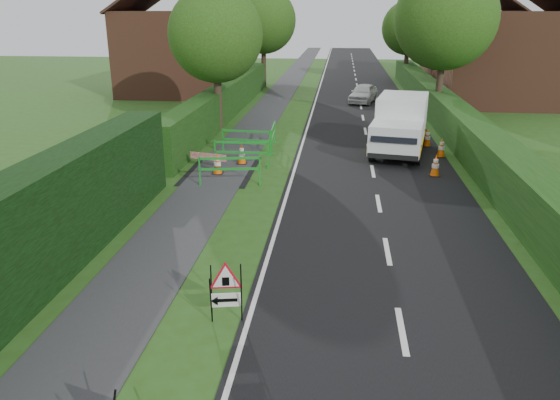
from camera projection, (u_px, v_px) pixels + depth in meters
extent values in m
plane|color=#2A4C15|center=(259.00, 355.00, 9.30)|extent=(120.00, 120.00, 0.00)
cube|color=black|center=(357.00, 86.00, 41.89)|extent=(6.00, 90.00, 0.02)
cube|color=#2D2D30|center=(286.00, 85.00, 42.46)|extent=(2.00, 90.00, 0.02)
cube|color=#14380F|center=(228.00, 115.00, 30.47)|extent=(1.00, 24.00, 1.80)
cube|color=#14380F|center=(461.00, 146.00, 23.65)|extent=(1.20, 50.00, 1.50)
cube|color=brown|center=(178.00, 53.00, 37.58)|extent=(7.00, 7.00, 5.50)
cube|color=brown|center=(501.00, 58.00, 33.54)|extent=(7.00, 7.00, 5.50)
cube|color=brown|center=(469.00, 45.00, 46.58)|extent=(7.00, 7.00, 5.50)
cylinder|color=#2D2116|center=(218.00, 103.00, 26.24)|extent=(0.36, 0.36, 2.62)
sphere|color=#213C10|center=(216.00, 34.00, 25.19)|extent=(4.40, 4.40, 4.40)
cylinder|color=#2D2116|center=(439.00, 92.00, 28.80)|extent=(0.36, 0.36, 2.97)
sphere|color=#213C10|center=(446.00, 18.00, 27.58)|extent=(5.20, 5.20, 5.20)
cylinder|color=#2D2116|center=(264.00, 68.00, 41.22)|extent=(0.36, 0.36, 2.80)
sphere|color=#213C10|center=(263.00, 20.00, 40.09)|extent=(4.80, 4.80, 4.80)
cylinder|color=#2D2116|center=(406.00, 67.00, 43.90)|extent=(0.36, 0.36, 2.45)
sphere|color=#213C10|center=(409.00, 28.00, 42.91)|extent=(4.20, 4.20, 4.20)
cylinder|color=black|center=(211.00, 300.00, 9.99)|extent=(0.09, 0.32, 1.04)
cylinder|color=black|center=(211.00, 293.00, 10.24)|extent=(0.09, 0.32, 1.04)
cylinder|color=black|center=(242.00, 299.00, 10.03)|extent=(0.09, 0.32, 1.04)
cylinder|color=black|center=(241.00, 292.00, 10.28)|extent=(0.09, 0.32, 1.04)
cube|color=white|center=(226.00, 300.00, 10.14)|extent=(0.57, 0.13, 0.28)
cube|color=black|center=(226.00, 300.00, 10.13)|extent=(0.41, 0.09, 0.07)
cone|color=black|center=(214.00, 301.00, 10.11)|extent=(0.16, 0.19, 0.17)
cube|color=black|center=(226.00, 282.00, 9.99)|extent=(0.13, 0.03, 0.17)
cube|color=silver|center=(402.00, 118.00, 22.75)|extent=(2.43, 3.36, 1.83)
cube|color=silver|center=(396.00, 138.00, 20.76)|extent=(2.23, 2.29, 1.12)
cube|color=black|center=(394.00, 136.00, 19.82)|extent=(1.68, 0.52, 0.51)
cube|color=#EFB70C|center=(375.00, 138.00, 22.44)|extent=(0.87, 4.63, 0.23)
cube|color=#EFB70C|center=(423.00, 141.00, 21.92)|extent=(0.87, 4.63, 0.23)
cube|color=black|center=(393.00, 157.00, 20.08)|extent=(1.85, 0.45, 0.19)
cylinder|color=black|center=(373.00, 151.00, 21.14)|extent=(0.36, 0.79, 0.76)
cylinder|color=black|center=(418.00, 155.00, 20.68)|extent=(0.36, 0.79, 0.76)
cylinder|color=black|center=(382.00, 135.00, 23.91)|extent=(0.36, 0.79, 0.76)
cylinder|color=black|center=(422.00, 137.00, 23.45)|extent=(0.36, 0.79, 0.76)
cube|color=black|center=(434.00, 176.00, 19.31)|extent=(0.38, 0.38, 0.04)
cone|color=#FA5C07|center=(435.00, 165.00, 19.18)|extent=(0.32, 0.32, 0.75)
cylinder|color=white|center=(435.00, 166.00, 19.19)|extent=(0.25, 0.25, 0.14)
cylinder|color=white|center=(436.00, 161.00, 19.13)|extent=(0.17, 0.17, 0.10)
cube|color=black|center=(441.00, 157.00, 21.80)|extent=(0.38, 0.38, 0.04)
cone|color=#FA5C07|center=(442.00, 147.00, 21.67)|extent=(0.32, 0.32, 0.75)
cylinder|color=white|center=(441.00, 148.00, 21.68)|extent=(0.25, 0.25, 0.14)
cylinder|color=white|center=(442.00, 143.00, 21.62)|extent=(0.17, 0.17, 0.10)
cube|color=black|center=(427.00, 146.00, 23.50)|extent=(0.38, 0.38, 0.04)
cone|color=#FA5C07|center=(427.00, 137.00, 23.37)|extent=(0.32, 0.32, 0.75)
cylinder|color=white|center=(427.00, 138.00, 23.38)|extent=(0.25, 0.25, 0.14)
cylinder|color=white|center=(428.00, 134.00, 23.32)|extent=(0.17, 0.17, 0.10)
cube|color=black|center=(218.00, 173.00, 19.56)|extent=(0.38, 0.38, 0.04)
cone|color=#FA5C07|center=(217.00, 163.00, 19.43)|extent=(0.32, 0.32, 0.75)
cylinder|color=white|center=(217.00, 164.00, 19.44)|extent=(0.25, 0.25, 0.14)
cylinder|color=white|center=(217.00, 159.00, 19.38)|extent=(0.17, 0.17, 0.10)
cube|color=black|center=(242.00, 163.00, 20.85)|extent=(0.38, 0.38, 0.04)
cone|color=#FA5C07|center=(242.00, 153.00, 20.72)|extent=(0.32, 0.32, 0.75)
cylinder|color=white|center=(242.00, 154.00, 20.73)|extent=(0.25, 0.25, 0.14)
cylinder|color=white|center=(242.00, 149.00, 20.67)|extent=(0.17, 0.17, 0.10)
cube|color=#188623|center=(200.00, 171.00, 18.14)|extent=(0.06, 0.06, 1.00)
cube|color=#188623|center=(260.00, 170.00, 18.25)|extent=(0.06, 0.06, 1.00)
cube|color=#188623|center=(229.00, 158.00, 18.06)|extent=(1.98, 0.38, 0.08)
cube|color=#188623|center=(230.00, 169.00, 18.18)|extent=(1.98, 0.38, 0.08)
cube|color=#188623|center=(200.00, 185.00, 18.30)|extent=(0.12, 0.36, 0.04)
cube|color=#188623|center=(260.00, 184.00, 18.41)|extent=(0.12, 0.36, 0.04)
cube|color=#188623|center=(215.00, 153.00, 20.41)|extent=(0.05, 0.05, 1.00)
cube|color=#188623|center=(268.00, 154.00, 20.23)|extent=(0.05, 0.05, 1.00)
cube|color=#188623|center=(241.00, 143.00, 20.18)|extent=(2.00, 0.08, 0.08)
cube|color=#188623|center=(241.00, 152.00, 20.30)|extent=(2.00, 0.08, 0.08)
cube|color=#188623|center=(216.00, 165.00, 20.57)|extent=(0.06, 0.35, 0.04)
cube|color=#188623|center=(268.00, 167.00, 20.39)|extent=(0.06, 0.35, 0.04)
cube|color=#188623|center=(223.00, 140.00, 22.42)|extent=(0.05, 0.05, 1.00)
cube|color=#188623|center=(270.00, 143.00, 22.04)|extent=(0.05, 0.05, 1.00)
cube|color=#188623|center=(246.00, 131.00, 22.09)|extent=(2.00, 0.23, 0.08)
cube|color=#188623|center=(246.00, 140.00, 22.21)|extent=(2.00, 0.23, 0.08)
cube|color=#188623|center=(223.00, 152.00, 22.58)|extent=(0.09, 0.35, 0.04)
cube|color=#188623|center=(270.00, 154.00, 22.20)|extent=(0.09, 0.35, 0.04)
cube|color=#188623|center=(271.00, 142.00, 22.14)|extent=(0.05, 0.05, 1.00)
cube|color=#188623|center=(275.00, 132.00, 24.02)|extent=(0.05, 0.05, 1.00)
cube|color=#188623|center=(273.00, 127.00, 22.94)|extent=(0.15, 2.00, 0.08)
cube|color=#188623|center=(273.00, 135.00, 23.06)|extent=(0.15, 2.00, 0.08)
cube|color=#188623|center=(271.00, 153.00, 22.29)|extent=(0.35, 0.08, 0.04)
cube|color=#188623|center=(275.00, 142.00, 24.18)|extent=(0.35, 0.08, 0.04)
cube|color=red|center=(209.00, 168.00, 20.26)|extent=(1.45, 0.46, 0.25)
imported|color=white|center=(363.00, 93.00, 34.54)|extent=(2.18, 3.65, 1.16)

